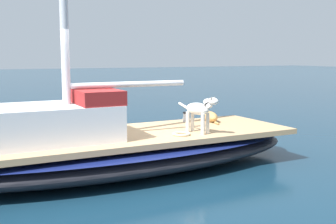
% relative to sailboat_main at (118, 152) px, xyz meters
% --- Properties ---
extents(ground_plane, '(120.00, 120.00, 0.00)m').
position_rel_sailboat_main_xyz_m(ground_plane, '(0.00, 0.00, -0.34)').
color(ground_plane, '#143347').
extents(sailboat_main, '(2.68, 7.29, 0.66)m').
position_rel_sailboat_main_xyz_m(sailboat_main, '(0.00, 0.00, 0.00)').
color(sailboat_main, black).
rests_on(sailboat_main, ground).
extents(cabin_house, '(1.45, 2.25, 0.84)m').
position_rel_sailboat_main_xyz_m(cabin_house, '(-0.03, 1.12, 0.67)').
color(cabin_house, silver).
rests_on(cabin_house, sailboat_main).
extents(dog_tan, '(0.95, 0.36, 0.22)m').
position_rel_sailboat_main_xyz_m(dog_tan, '(0.57, -2.27, 0.43)').
color(dog_tan, tan).
rests_on(dog_tan, sailboat_main).
extents(dog_white, '(0.91, 0.41, 0.70)m').
position_rel_sailboat_main_xyz_m(dog_white, '(-0.52, -1.39, 0.75)').
color(dog_white, silver).
rests_on(dog_white, sailboat_main).
extents(deck_winch, '(0.16, 0.16, 0.21)m').
position_rel_sailboat_main_xyz_m(deck_winch, '(0.76, -1.80, 0.42)').
color(deck_winch, '#B7B7BC').
rests_on(deck_winch, sailboat_main).
extents(coiled_rope, '(0.32, 0.32, 0.04)m').
position_rel_sailboat_main_xyz_m(coiled_rope, '(-0.54, -1.01, 0.35)').
color(coiled_rope, beige).
rests_on(coiled_rope, sailboat_main).
extents(mooring_buoy, '(0.44, 0.44, 0.44)m').
position_rel_sailboat_main_xyz_m(mooring_buoy, '(4.31, -1.39, -0.12)').
color(mooring_buoy, '#E55119').
rests_on(mooring_buoy, ground).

